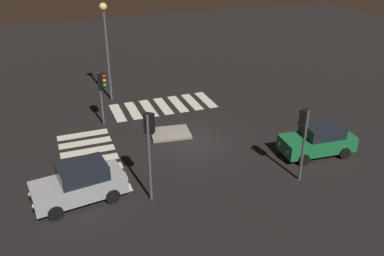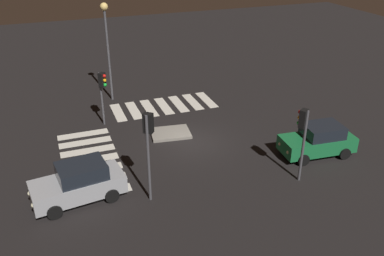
{
  "view_description": "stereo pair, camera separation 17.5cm",
  "coord_description": "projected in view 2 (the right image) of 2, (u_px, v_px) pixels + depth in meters",
  "views": [
    {
      "loc": [
        8.01,
        21.16,
        12.27
      ],
      "look_at": [
        0.0,
        0.0,
        1.0
      ],
      "focal_mm": 38.52,
      "sensor_mm": 36.0,
      "label": 1
    },
    {
      "loc": [
        7.85,
        21.22,
        12.27
      ],
      "look_at": [
        0.0,
        0.0,
        1.0
      ],
      "focal_mm": 38.52,
      "sensor_mm": 36.0,
      "label": 2
    }
  ],
  "objects": [
    {
      "name": "street_lamp",
      "position": [
        107.0,
        35.0,
        29.76
      ],
      "size": [
        0.56,
        0.56,
        7.32
      ],
      "color": "#47474C",
      "rests_on": "ground"
    },
    {
      "name": "ground_plane",
      "position": [
        192.0,
        142.0,
        25.72
      ],
      "size": [
        80.0,
        80.0,
        0.0
      ],
      "primitive_type": "plane",
      "color": "black"
    },
    {
      "name": "crosswalk_near",
      "position": [
        164.0,
        106.0,
        30.82
      ],
      "size": [
        7.6,
        3.2,
        0.02
      ],
      "color": "silver",
      "rests_on": "ground"
    },
    {
      "name": "traffic_light_east",
      "position": [
        102.0,
        86.0,
        26.75
      ],
      "size": [
        0.54,
        0.54,
        3.69
      ],
      "rotation": [
        0.0,
        0.0,
        2.38
      ],
      "color": "#47474C",
      "rests_on": "ground"
    },
    {
      "name": "car_silver",
      "position": [
        79.0,
        183.0,
        20.01
      ],
      "size": [
        4.65,
        2.56,
        1.95
      ],
      "rotation": [
        0.0,
        0.0,
        0.14
      ],
      "color": "#9EA0A5",
      "rests_on": "ground"
    },
    {
      "name": "crosswalk_side",
      "position": [
        90.0,
        160.0,
        23.77
      ],
      "size": [
        3.2,
        7.6,
        0.02
      ],
      "color": "silver",
      "rests_on": "ground"
    },
    {
      "name": "car_green",
      "position": [
        318.0,
        140.0,
        23.99
      ],
      "size": [
        4.46,
        2.32,
        1.89
      ],
      "rotation": [
        0.0,
        0.0,
        -0.08
      ],
      "color": "#196B38",
      "rests_on": "ground"
    },
    {
      "name": "traffic_light_north",
      "position": [
        148.0,
        136.0,
        18.98
      ],
      "size": [
        0.54,
        0.53,
        4.6
      ],
      "rotation": [
        0.0,
        0.0,
        -2.26
      ],
      "color": "#47474C",
      "rests_on": "ground"
    },
    {
      "name": "traffic_island",
      "position": [
        170.0,
        133.0,
        26.65
      ],
      "size": [
        2.71,
        2.17,
        0.18
      ],
      "color": "gray",
      "rests_on": "ground"
    },
    {
      "name": "traffic_light_west",
      "position": [
        303.0,
        128.0,
        20.66
      ],
      "size": [
        0.54,
        0.53,
        4.05
      ],
      "rotation": [
        0.0,
        0.0,
        -0.99
      ],
      "color": "#47474C",
      "rests_on": "ground"
    }
  ]
}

